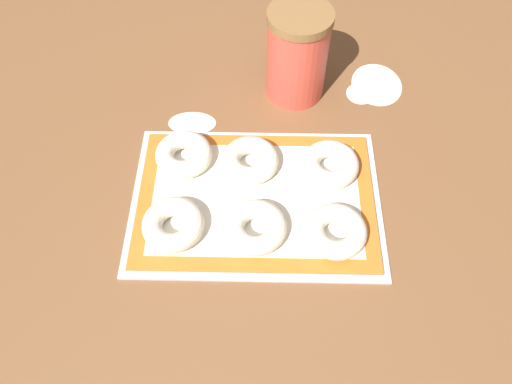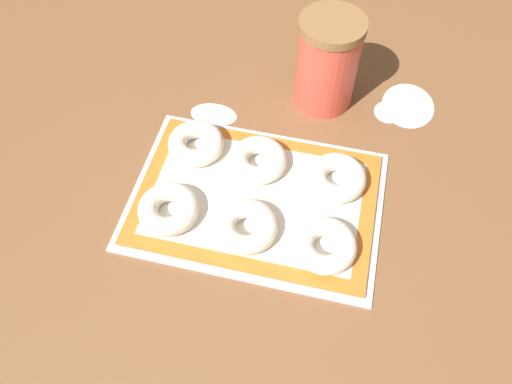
# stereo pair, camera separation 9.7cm
# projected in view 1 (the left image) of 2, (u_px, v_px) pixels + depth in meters

# --- Properties ---
(ground_plane) EXTENTS (2.80, 2.80, 0.00)m
(ground_plane) POSITION_uv_depth(u_px,v_px,m) (249.00, 211.00, 0.84)
(ground_plane) COLOR brown
(baking_tray) EXTENTS (0.42, 0.30, 0.01)m
(baking_tray) POSITION_uv_depth(u_px,v_px,m) (256.00, 200.00, 0.85)
(baking_tray) COLOR silver
(baking_tray) RESTS_ON ground_plane
(baking_mat) EXTENTS (0.40, 0.27, 0.00)m
(baking_mat) POSITION_uv_depth(u_px,v_px,m) (256.00, 198.00, 0.84)
(baking_mat) COLOR orange
(baking_mat) RESTS_ON baking_tray
(bagel_front_left) EXTENTS (0.10, 0.10, 0.03)m
(bagel_front_left) POSITION_uv_depth(u_px,v_px,m) (173.00, 224.00, 0.79)
(bagel_front_left) COLOR silver
(bagel_front_left) RESTS_ON baking_mat
(bagel_front_center) EXTENTS (0.10, 0.10, 0.03)m
(bagel_front_center) POSITION_uv_depth(u_px,v_px,m) (256.00, 227.00, 0.79)
(bagel_front_center) COLOR silver
(bagel_front_center) RESTS_ON baking_mat
(bagel_front_right) EXTENTS (0.10, 0.10, 0.03)m
(bagel_front_right) POSITION_uv_depth(u_px,v_px,m) (336.00, 231.00, 0.78)
(bagel_front_right) COLOR silver
(bagel_front_right) RESTS_ON baking_mat
(bagel_back_left) EXTENTS (0.10, 0.10, 0.03)m
(bagel_back_left) POSITION_uv_depth(u_px,v_px,m) (184.00, 154.00, 0.87)
(bagel_back_left) COLOR silver
(bagel_back_left) RESTS_ON baking_mat
(bagel_back_center) EXTENTS (0.10, 0.10, 0.03)m
(bagel_back_center) POSITION_uv_depth(u_px,v_px,m) (253.00, 160.00, 0.86)
(bagel_back_center) COLOR silver
(bagel_back_center) RESTS_ON baking_mat
(bagel_back_right) EXTENTS (0.10, 0.10, 0.03)m
(bagel_back_right) POSITION_uv_depth(u_px,v_px,m) (330.00, 165.00, 0.86)
(bagel_back_right) COLOR silver
(bagel_back_right) RESTS_ON baking_mat
(flour_canister) EXTENTS (0.12, 0.12, 0.18)m
(flour_canister) POSITION_uv_depth(u_px,v_px,m) (297.00, 54.00, 0.92)
(flour_canister) COLOR #DB4C3D
(flour_canister) RESTS_ON ground_plane
(flour_patch_near) EXTENTS (0.05, 0.06, 0.00)m
(flour_patch_near) POSITION_uv_depth(u_px,v_px,m) (360.00, 93.00, 0.99)
(flour_patch_near) COLOR white
(flour_patch_near) RESTS_ON ground_plane
(flour_patch_far) EXTENTS (0.10, 0.12, 0.00)m
(flour_patch_far) POSITION_uv_depth(u_px,v_px,m) (377.00, 84.00, 1.00)
(flour_patch_far) COLOR white
(flour_patch_far) RESTS_ON ground_plane
(flour_patch_side) EXTENTS (0.09, 0.06, 0.00)m
(flour_patch_side) POSITION_uv_depth(u_px,v_px,m) (192.00, 122.00, 0.95)
(flour_patch_side) COLOR white
(flour_patch_side) RESTS_ON ground_plane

